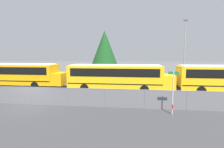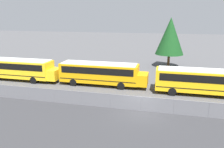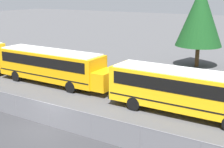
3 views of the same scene
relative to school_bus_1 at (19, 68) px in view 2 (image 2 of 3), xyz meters
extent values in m
plane|color=#4C4C4F|center=(18.36, -6.66, -1.80)|extent=(200.00, 200.00, 0.00)
cube|color=#333335|center=(18.36, -12.66, -1.80)|extent=(120.39, 12.00, 0.01)
cube|color=#9EA0A5|center=(18.36, -6.66, -1.07)|extent=(86.39, 0.03, 1.46)
cube|color=slate|center=(18.36, -6.67, -1.07)|extent=(86.39, 0.01, 1.46)
cylinder|color=slate|center=(18.36, -6.66, -0.34)|extent=(86.39, 0.05, 0.05)
cylinder|color=slate|center=(2.93, -6.66, -1.07)|extent=(0.07, 0.07, 1.46)
cylinder|color=slate|center=(6.02, -6.66, -1.07)|extent=(0.07, 0.07, 1.46)
cylinder|color=slate|center=(9.10, -6.66, -1.07)|extent=(0.07, 0.07, 1.46)
cylinder|color=slate|center=(12.19, -6.66, -1.07)|extent=(0.07, 0.07, 1.46)
cylinder|color=slate|center=(15.27, -6.66, -1.07)|extent=(0.07, 0.07, 1.46)
cylinder|color=slate|center=(18.36, -6.66, -1.07)|extent=(0.07, 0.07, 1.46)
cylinder|color=slate|center=(21.44, -6.66, -1.07)|extent=(0.07, 0.07, 1.46)
cylinder|color=slate|center=(24.53, -6.66, -1.07)|extent=(0.07, 0.07, 1.46)
cube|color=yellow|center=(-0.25, 0.00, -0.10)|extent=(10.43, 2.59, 2.43)
cube|color=black|center=(-0.25, 0.00, 0.44)|extent=(9.60, 2.63, 0.88)
cube|color=black|center=(-0.25, 0.00, -0.78)|extent=(10.22, 2.62, 0.10)
cube|color=yellow|center=(5.59, 0.00, -0.58)|extent=(1.25, 2.38, 1.46)
cube|color=silver|center=(-0.25, 0.00, 1.17)|extent=(9.91, 2.33, 0.10)
cylinder|color=black|center=(2.98, 1.17, -1.31)|extent=(0.97, 0.28, 0.97)
cylinder|color=black|center=(2.98, -1.17, -1.31)|extent=(0.97, 0.28, 0.97)
cylinder|color=black|center=(-3.49, 1.17, -1.31)|extent=(0.97, 0.28, 0.97)
cube|color=orange|center=(11.95, 0.34, -0.10)|extent=(10.43, 2.59, 2.43)
cube|color=black|center=(11.95, 0.34, 0.44)|extent=(9.60, 2.63, 0.88)
cube|color=black|center=(11.95, 0.34, -0.78)|extent=(10.22, 2.62, 0.10)
cube|color=orange|center=(17.80, 0.34, -0.58)|extent=(1.25, 2.38, 1.46)
cube|color=black|center=(6.69, 0.34, -1.16)|extent=(0.12, 2.59, 0.24)
cube|color=silver|center=(11.95, 0.34, 1.17)|extent=(9.91, 2.33, 0.10)
cylinder|color=black|center=(15.19, 1.51, -1.31)|extent=(0.97, 0.28, 0.97)
cylinder|color=black|center=(15.19, -0.84, -1.31)|extent=(0.97, 0.28, 0.97)
cylinder|color=black|center=(8.72, 1.51, -1.31)|extent=(0.97, 0.28, 0.97)
cylinder|color=black|center=(8.72, -0.84, -1.31)|extent=(0.97, 0.28, 0.97)
cube|color=yellow|center=(24.66, -0.39, -0.10)|extent=(10.43, 2.59, 2.43)
cube|color=black|center=(24.66, -0.39, 0.44)|extent=(9.60, 2.63, 0.88)
cube|color=black|center=(24.66, -0.39, -0.78)|extent=(10.22, 2.62, 0.10)
cube|color=black|center=(19.39, -0.39, -1.16)|extent=(0.12, 2.59, 0.24)
cube|color=silver|center=(24.66, -0.39, 1.17)|extent=(9.91, 2.33, 0.10)
cylinder|color=black|center=(21.42, 0.78, -1.31)|extent=(0.97, 0.28, 0.97)
cylinder|color=black|center=(21.42, -1.57, -1.31)|extent=(0.97, 0.28, 0.97)
cylinder|color=#51381E|center=(21.11, 13.82, -0.63)|extent=(0.44, 0.44, 2.33)
cone|color=#144219|center=(21.11, 13.82, 3.78)|extent=(5.00, 5.00, 6.49)
camera|label=1|loc=(26.72, -19.94, 2.31)|focal=28.00mm
camera|label=2|loc=(20.21, -26.60, 7.26)|focal=35.00mm
camera|label=3|loc=(30.96, -19.74, 6.26)|focal=50.00mm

